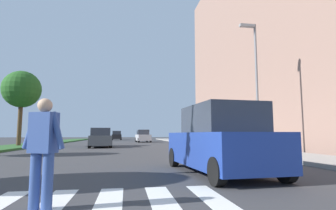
# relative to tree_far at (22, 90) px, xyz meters

# --- Properties ---
(ground_plane) EXTENTS (140.00, 140.00, 0.00)m
(ground_plane) POSITION_rel_tree_far_xyz_m (8.58, 3.53, -5.07)
(ground_plane) COLOR #38383A
(crosswalk) EXTENTS (4.95, 2.20, 0.01)m
(crosswalk) POSITION_rel_tree_far_xyz_m (8.58, -20.42, -5.07)
(crosswalk) COLOR silver
(crosswalk) RESTS_ON ground_plane
(median_strip) EXTENTS (3.30, 64.00, 0.15)m
(median_strip) POSITION_rel_tree_far_xyz_m (0.05, 1.53, -5.00)
(median_strip) COLOR #2D5B28
(median_strip) RESTS_ON ground_plane
(tree_far) EXTENTS (3.28, 3.28, 6.60)m
(tree_far) POSITION_rel_tree_far_xyz_m (0.00, 0.00, 0.00)
(tree_far) COLOR #4C3823
(tree_far) RESTS_ON median_strip
(apartment_block_right) EXTENTS (14.44, 38.66, 21.08)m
(apartment_block_right) POSITION_rel_tree_far_xyz_m (27.11, -4.47, 5.47)
(apartment_block_right) COLOR #937060
(apartment_block_right) RESTS_ON ground_plane
(sidewalk_right) EXTENTS (3.00, 64.00, 0.15)m
(sidewalk_right) POSITION_rel_tree_far_xyz_m (17.27, 1.53, -5.00)
(sidewalk_right) COLOR #9E9991
(sidewalk_right) RESTS_ON ground_plane
(street_lamp_right) EXTENTS (1.02, 0.24, 7.50)m
(street_lamp_right) POSITION_rel_tree_far_xyz_m (16.68, -10.85, -0.48)
(street_lamp_right) COLOR slate
(street_lamp_right) RESTS_ON sidewalk_right
(pedestrian_performer) EXTENTS (0.72, 0.37, 1.69)m
(pedestrian_performer) POSITION_rel_tree_far_xyz_m (8.04, -20.79, -4.14)
(pedestrian_performer) COLOR #334C8C
(pedestrian_performer) RESTS_ON ground_plane
(suv_crossing) EXTENTS (2.30, 4.74, 1.97)m
(suv_crossing) POSITION_rel_tree_far_xyz_m (12.00, -17.59, -4.14)
(suv_crossing) COLOR navy
(suv_crossing) RESTS_ON ground_plane
(sedan_midblock) EXTENTS (2.25, 4.54, 1.65)m
(sedan_midblock) POSITION_rel_tree_far_xyz_m (7.07, -1.32, -4.30)
(sedan_midblock) COLOR #474C51
(sedan_midblock) RESTS_ON ground_plane
(sedan_distant) EXTENTS (2.11, 4.15, 1.75)m
(sedan_distant) POSITION_rel_tree_far_xyz_m (11.63, 12.72, -4.27)
(sedan_distant) COLOR #B7B7BC
(sedan_distant) RESTS_ON ground_plane
(sedan_far_horizon) EXTENTS (1.98, 4.63, 1.74)m
(sedan_far_horizon) POSITION_rel_tree_far_xyz_m (7.45, 27.59, -4.27)
(sedan_far_horizon) COLOR black
(sedan_far_horizon) RESTS_ON ground_plane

